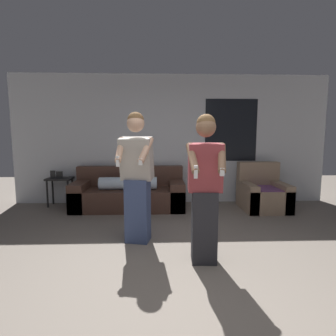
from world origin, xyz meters
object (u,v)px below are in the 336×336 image
at_px(person_left, 137,177).
at_px(armchair, 262,194).
at_px(person_right, 205,188).
at_px(side_table, 60,183).
at_px(couch, 129,193).

bearing_deg(person_left, armchair, 33.43).
bearing_deg(person_right, person_left, 143.08).
distance_m(side_table, person_left, 2.62).
bearing_deg(armchair, person_left, -146.57).
xyz_separation_m(couch, person_right, (1.10, -2.29, 0.57)).
bearing_deg(side_table, couch, -8.90).
relative_size(side_table, person_right, 0.44).
height_order(armchair, side_table, armchair).
bearing_deg(person_left, side_table, 132.29).
height_order(couch, side_table, couch).
xyz_separation_m(armchair, side_table, (-4.07, 0.37, 0.19)).
bearing_deg(armchair, person_right, -125.53).
bearing_deg(couch, person_left, -79.99).
height_order(couch, person_right, person_right).
height_order(couch, person_left, person_left).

